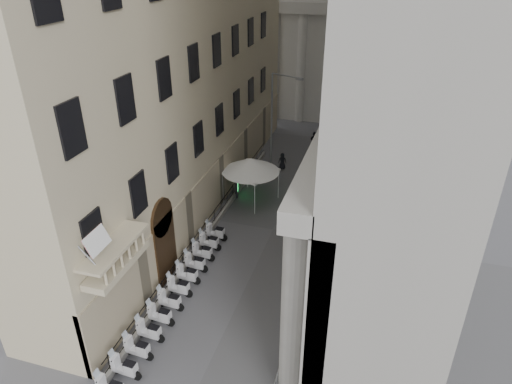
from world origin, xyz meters
TOP-DOWN VIEW (x-y plane):
  - iron_fence at (-4.30, 18.00)m, footprint 0.30×28.00m
  - blue_awning at (4.15, 26.00)m, footprint 1.60×3.00m
  - flag at (-4.00, 5.00)m, footprint 1.00×1.40m
  - scooter_1 at (-3.55, 4.64)m, footprint 1.43×0.64m
  - scooter_2 at (-3.55, 5.85)m, footprint 1.43×0.64m
  - scooter_3 at (-3.55, 7.07)m, footprint 1.43×0.64m
  - scooter_4 at (-3.55, 8.29)m, footprint 1.43×0.64m
  - scooter_5 at (-3.55, 9.50)m, footprint 1.43×0.64m
  - scooter_6 at (-3.55, 10.72)m, footprint 1.43×0.64m
  - scooter_7 at (-3.55, 11.94)m, footprint 1.43×0.64m
  - scooter_8 at (-3.55, 13.15)m, footprint 1.43×0.64m
  - scooter_9 at (-3.55, 14.37)m, footprint 1.43×0.64m
  - scooter_10 at (-3.55, 15.59)m, footprint 1.43×0.64m
  - scooter_11 at (-3.55, 16.80)m, footprint 1.43×0.64m
  - barrier_1 at (3.60, 7.19)m, footprint 0.60×2.40m
  - barrier_2 at (3.60, 9.69)m, footprint 0.60×2.40m
  - barrier_3 at (3.60, 12.19)m, footprint 0.60×2.40m
  - barrier_4 at (3.60, 14.69)m, footprint 0.60×2.40m
  - barrier_5 at (3.60, 17.19)m, footprint 0.60×2.40m
  - security_tent at (-3.33, 23.68)m, footprint 4.58×4.58m
  - street_lamp at (-2.12, 27.85)m, footprint 2.86×1.27m
  - info_kiosk at (-4.19, 23.27)m, footprint 0.46×0.83m
  - pedestrian_a at (1.48, 29.35)m, footprint 0.76×0.54m
  - pedestrian_b at (0.19, 35.10)m, footprint 1.11×1.03m
  - pedestrian_c at (-1.79, 29.51)m, footprint 0.88×0.71m

SIDE VIEW (x-z plane):
  - iron_fence at x=-4.30m, z-range -0.70..0.70m
  - blue_awning at x=4.15m, z-range -1.50..1.50m
  - flag at x=-4.00m, z-range -4.10..4.10m
  - scooter_1 at x=-3.55m, z-range -0.75..0.75m
  - scooter_2 at x=-3.55m, z-range -0.75..0.75m
  - scooter_3 at x=-3.55m, z-range -0.75..0.75m
  - scooter_4 at x=-3.55m, z-range -0.75..0.75m
  - scooter_5 at x=-3.55m, z-range -0.75..0.75m
  - scooter_6 at x=-3.55m, z-range -0.75..0.75m
  - scooter_7 at x=-3.55m, z-range -0.75..0.75m
  - scooter_8 at x=-3.55m, z-range -0.75..0.75m
  - scooter_9 at x=-3.55m, z-range -0.75..0.75m
  - scooter_10 at x=-3.55m, z-range -0.75..0.75m
  - scooter_11 at x=-3.55m, z-range -0.75..0.75m
  - barrier_1 at x=3.60m, z-range -0.55..0.55m
  - barrier_2 at x=3.60m, z-range -0.55..0.55m
  - barrier_3 at x=3.60m, z-range -0.55..0.55m
  - barrier_4 at x=3.60m, z-range -0.55..0.55m
  - barrier_5 at x=3.60m, z-range -0.55..0.55m
  - pedestrian_c at x=-1.79m, z-range 0.00..1.56m
  - info_kiosk at x=-4.19m, z-range 0.01..1.70m
  - pedestrian_b at x=0.19m, z-range 0.00..1.84m
  - pedestrian_a at x=1.48m, z-range 0.00..1.97m
  - security_tent at x=-3.33m, z-range 1.25..4.97m
  - street_lamp at x=-2.12m, z-range 0.96..10.21m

